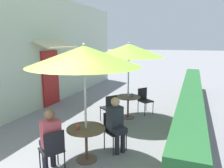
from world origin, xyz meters
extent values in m
cube|color=#B2C1AD|center=(-2.55, 5.52, 2.10)|extent=(0.24, 11.04, 4.20)
cube|color=maroon|center=(-2.39, 4.97, 1.05)|extent=(0.08, 0.96, 2.10)
cube|color=beige|center=(-2.08, 4.97, 2.35)|extent=(0.78, 1.80, 0.30)
cube|color=tan|center=(2.75, 5.42, 0.23)|extent=(0.44, 10.04, 0.45)
cube|color=#235B2D|center=(2.75, 5.42, 0.73)|extent=(0.60, 9.54, 0.56)
cylinder|color=brown|center=(0.77, 1.78, 0.01)|extent=(0.44, 0.44, 0.02)
cylinder|color=brown|center=(0.77, 1.78, 0.35)|extent=(0.06, 0.06, 0.69)
cylinder|color=brown|center=(0.77, 1.78, 0.70)|extent=(0.80, 0.80, 0.02)
cylinder|color=#B7B7BC|center=(0.77, 1.78, 1.17)|extent=(0.04, 0.04, 2.33)
cone|color=#8CD138|center=(0.77, 1.78, 2.18)|extent=(2.22, 2.22, 0.40)
sphere|color=#B7B7BC|center=(0.77, 1.78, 2.39)|extent=(0.07, 0.07, 0.07)
cube|color=black|center=(1.19, 2.39, 0.45)|extent=(0.56, 0.56, 0.04)
cube|color=black|center=(1.04, 2.50, 0.66)|extent=(0.24, 0.33, 0.42)
cylinder|color=black|center=(1.24, 2.14, 0.23)|extent=(0.02, 0.02, 0.45)
cylinder|color=black|center=(1.44, 2.43, 0.23)|extent=(0.02, 0.02, 0.45)
cylinder|color=black|center=(0.94, 2.34, 0.23)|extent=(0.02, 0.02, 0.45)
cylinder|color=black|center=(1.15, 2.64, 0.23)|extent=(0.02, 0.02, 0.45)
cylinder|color=#23232D|center=(1.29, 2.22, 0.24)|extent=(0.11, 0.11, 0.47)
cylinder|color=#23232D|center=(1.38, 2.35, 0.24)|extent=(0.11, 0.11, 0.47)
cube|color=#23232D|center=(1.26, 2.34, 0.53)|extent=(0.47, 0.45, 0.12)
cube|color=#282D38|center=(1.17, 2.40, 0.78)|extent=(0.37, 0.40, 0.50)
sphere|color=tan|center=(1.19, 2.39, 1.15)|extent=(0.20, 0.20, 0.20)
cube|color=black|center=(0.35, 1.17, 0.45)|extent=(0.56, 0.56, 0.04)
cube|color=black|center=(0.50, 1.07, 0.66)|extent=(0.24, 0.33, 0.42)
cylinder|color=black|center=(0.30, 1.43, 0.23)|extent=(0.02, 0.02, 0.45)
cylinder|color=black|center=(0.10, 1.13, 0.23)|extent=(0.02, 0.02, 0.45)
cylinder|color=black|center=(0.60, 1.22, 0.23)|extent=(0.02, 0.02, 0.45)
cylinder|color=black|center=(0.39, 0.92, 0.23)|extent=(0.02, 0.02, 0.45)
cylinder|color=#23232D|center=(0.24, 1.34, 0.24)|extent=(0.11, 0.11, 0.47)
cylinder|color=#23232D|center=(0.15, 1.21, 0.24)|extent=(0.11, 0.11, 0.47)
cube|color=#23232D|center=(0.27, 1.23, 0.53)|extent=(0.47, 0.45, 0.12)
cube|color=#AD424C|center=(0.36, 1.16, 0.78)|extent=(0.37, 0.40, 0.50)
sphere|color=brown|center=(0.35, 1.17, 1.15)|extent=(0.20, 0.20, 0.20)
cylinder|color=#B73D3D|center=(0.64, 1.67, 0.75)|extent=(0.07, 0.07, 0.09)
cylinder|color=brown|center=(0.85, 4.58, 0.01)|extent=(0.44, 0.44, 0.02)
cylinder|color=brown|center=(0.85, 4.58, 0.35)|extent=(0.06, 0.06, 0.69)
cylinder|color=brown|center=(0.85, 4.58, 0.70)|extent=(0.80, 0.80, 0.02)
cylinder|color=#B7B7BC|center=(0.85, 4.58, 1.17)|extent=(0.04, 0.04, 2.33)
cone|color=#8CD138|center=(0.85, 4.58, 2.18)|extent=(2.22, 2.22, 0.40)
sphere|color=#B7B7BC|center=(0.85, 4.58, 2.39)|extent=(0.07, 0.07, 0.07)
cube|color=black|center=(1.30, 5.16, 0.45)|extent=(0.56, 0.56, 0.04)
cube|color=black|center=(1.16, 5.28, 0.66)|extent=(0.26, 0.32, 0.42)
cylinder|color=black|center=(1.33, 4.91, 0.23)|extent=(0.02, 0.02, 0.45)
cylinder|color=black|center=(1.56, 5.19, 0.23)|extent=(0.02, 0.02, 0.45)
cylinder|color=black|center=(1.05, 5.13, 0.23)|extent=(0.02, 0.02, 0.45)
cylinder|color=black|center=(1.27, 5.41, 0.23)|extent=(0.02, 0.02, 0.45)
cube|color=black|center=(0.39, 4.00, 0.45)|extent=(0.56, 0.56, 0.04)
cube|color=black|center=(0.53, 3.88, 0.66)|extent=(0.26, 0.32, 0.42)
cylinder|color=black|center=(0.36, 4.25, 0.23)|extent=(0.02, 0.02, 0.45)
cylinder|color=black|center=(0.14, 3.97, 0.23)|extent=(0.02, 0.02, 0.45)
cylinder|color=black|center=(0.64, 4.03, 0.23)|extent=(0.02, 0.02, 0.45)
cylinder|color=black|center=(0.42, 3.74, 0.23)|extent=(0.02, 0.02, 0.45)
cylinder|color=teal|center=(0.95, 4.66, 0.75)|extent=(0.07, 0.07, 0.09)
camera|label=1|loc=(2.75, -1.98, 2.47)|focal=35.00mm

